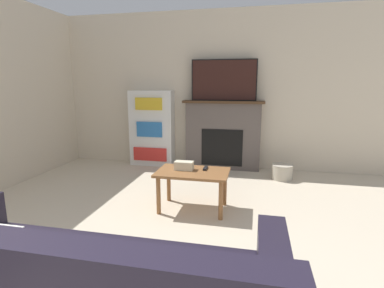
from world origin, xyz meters
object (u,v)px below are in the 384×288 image
fireplace (223,135)px  bookshelf (152,128)px  tv (224,80)px  coffee_table (193,177)px  storage_basket (282,172)px

fireplace → bookshelf: bearing=-179.0°
tv → bookshelf: 1.55m
fireplace → bookshelf: (-1.29, -0.02, 0.08)m
fireplace → bookshelf: bookshelf is taller
coffee_table → storage_basket: size_ratio=2.57×
fireplace → storage_basket: (0.99, -0.41, -0.48)m
bookshelf → storage_basket: (2.28, -0.39, -0.56)m
fireplace → tv: bearing=-90.0°
tv → bookshelf: (-1.29, -0.00, -0.86)m
fireplace → tv: tv is taller
coffee_table → bookshelf: (-1.15, 1.82, 0.28)m
tv → bookshelf: tv is taller
fireplace → tv: 0.94m
fireplace → coffee_table: bearing=-94.4°
bookshelf → storage_basket: bearing=-9.7°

